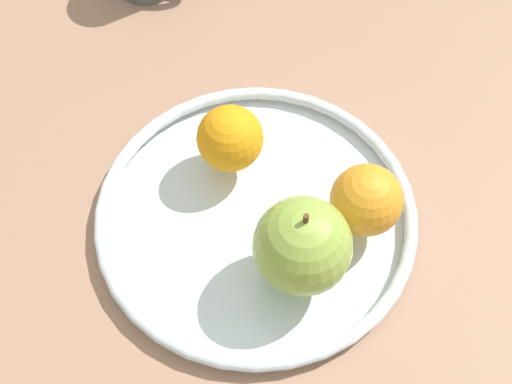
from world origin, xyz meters
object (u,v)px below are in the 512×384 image
apple (303,246)px  fruit_bowl (256,215)px  orange_center (366,200)px  orange_back_left (230,138)px

apple → fruit_bowl: bearing=134.6°
fruit_bowl → orange_center: bearing=6.1°
orange_back_left → apple: bearing=-50.5°
orange_back_left → orange_center: size_ratio=0.97×
fruit_bowl → orange_center: size_ratio=4.64×
apple → orange_center: bearing=52.0°
fruit_bowl → apple: 8.37cm
apple → orange_center: apple is taller
fruit_bowl → orange_back_left: bearing=123.9°
apple → orange_center: size_ratio=1.42×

